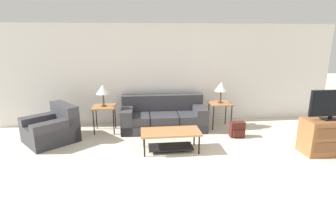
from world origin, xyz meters
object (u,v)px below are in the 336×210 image
coffee_table (171,136)px  table_lamp_right (221,87)px  side_table_right (220,105)px  backpack (237,130)px  side_table_left (104,109)px  television (332,104)px  table_lamp_left (103,90)px  tv_console (327,136)px  couch (163,117)px  armchair (52,129)px

coffee_table → table_lamp_right: 2.06m
coffee_table → side_table_right: side_table_right is taller
backpack → side_table_left: bearing=166.8°
coffee_table → television: size_ratio=1.31×
table_lamp_left → tv_console: 4.93m
couch → backpack: couch is taller
table_lamp_left → tv_console: (4.55, -1.76, -0.70)m
couch → side_table_right: size_ratio=3.25×
side_table_right → side_table_left: bearing=180.0°
couch → television: size_ratio=2.29×
table_lamp_left → television: size_ratio=0.57×
side_table_right → table_lamp_left: bearing=-180.0°
coffee_table → table_lamp_left: (-1.47, 1.29, 0.74)m
armchair → television: bearing=-12.7°
table_lamp_left → table_lamp_right: 2.90m
armchair → television: size_ratio=1.47×
coffee_table → tv_console: size_ratio=1.25×
couch → armchair: (-2.55, -0.53, -0.01)m
armchair → table_lamp_left: bearing=23.6°
table_lamp_right → table_lamp_left: bearing=180.0°
side_table_left → tv_console: (4.55, -1.76, -0.22)m
couch → table_lamp_right: size_ratio=4.01×
side_table_left → tv_console: tv_console is taller
coffee_table → television: (3.09, -0.46, 0.71)m
armchair → coffee_table: armchair is taller
backpack → table_lamp_right: bearing=105.4°
couch → backpack: (1.65, -0.78, -0.12)m
coffee_table → television: 3.20m
side_table_left → television: television is taller
side_table_left → coffee_table: bearing=-41.3°
side_table_right → tv_console: 2.42m
armchair → backpack: bearing=-3.4°
table_lamp_left → side_table_right: bearing=0.0°
side_table_right → backpack: size_ratio=1.76×
side_table_right → television: 2.45m
table_lamp_right → backpack: table_lamp_right is taller
armchair → backpack: armchair is taller
side_table_left → backpack: size_ratio=1.76×
couch → side_table_right: (1.45, -0.05, 0.28)m
table_lamp_left → table_lamp_right: same height
couch → coffee_table: couch is taller
couch → armchair: couch is taller
table_lamp_right → tv_console: table_lamp_right is taller
side_table_left → side_table_right: (2.90, 0.00, 0.00)m
side_table_right → television: bearing=-46.7°
coffee_table → backpack: bearing=19.0°
side_table_left → tv_console: size_ratio=0.67×
tv_console → side_table_right: bearing=133.3°
coffee_table → table_lamp_left: size_ratio=2.30×
table_lamp_left → table_lamp_right: bearing=0.0°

